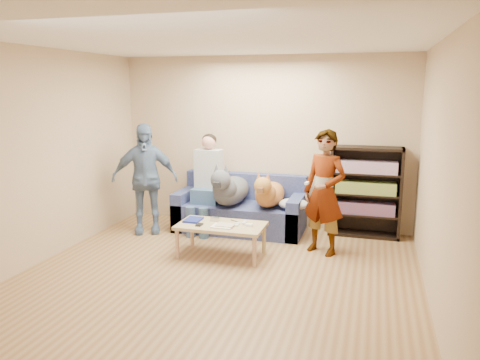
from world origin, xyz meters
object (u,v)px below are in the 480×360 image
(person_standing_right, at_px, (324,192))
(bookshelf, at_px, (365,190))
(camera_silver, at_px, (215,219))
(person_seated, at_px, (207,179))
(dog_gray, at_px, (229,189))
(sofa, at_px, (241,211))
(dog_tan, at_px, (269,193))
(coffee_table, at_px, (221,228))
(person_standing_left, at_px, (145,179))
(notebook_blue, at_px, (193,220))

(person_standing_right, xyz_separation_m, bookshelf, (0.49, 0.91, -0.13))
(camera_silver, bearing_deg, person_seated, 116.16)
(dog_gray, bearing_deg, person_seated, 166.97)
(dog_gray, xyz_separation_m, bookshelf, (1.91, 0.45, 0.01))
(sofa, xyz_separation_m, dog_tan, (0.47, -0.16, 0.35))
(camera_silver, height_order, dog_tan, dog_tan)
(coffee_table, bearing_deg, person_standing_right, 21.81)
(camera_silver, distance_m, bookshelf, 2.25)
(dog_tan, height_order, coffee_table, dog_tan)
(person_standing_left, xyz_separation_m, camera_silver, (1.28, -0.54, -0.36))
(person_standing_left, height_order, dog_gray, person_standing_left)
(notebook_blue, bearing_deg, camera_silver, 14.04)
(coffee_table, distance_m, bookshelf, 2.24)
(person_standing_left, bearing_deg, sofa, -2.68)
(sofa, distance_m, bookshelf, 1.86)
(notebook_blue, xyz_separation_m, dog_tan, (0.79, 0.95, 0.20))
(sofa, relative_size, dog_gray, 1.49)
(sofa, height_order, person_seated, person_seated)
(notebook_blue, xyz_separation_m, coffee_table, (0.40, -0.05, -0.06))
(person_standing_left, height_order, notebook_blue, person_standing_left)
(camera_silver, height_order, dog_gray, dog_gray)
(person_standing_left, xyz_separation_m, notebook_blue, (1.00, -0.61, -0.38))
(person_standing_right, relative_size, camera_silver, 14.62)
(person_standing_right, relative_size, dog_gray, 1.26)
(sofa, height_order, dog_gray, dog_gray)
(person_standing_right, xyz_separation_m, dog_gray, (-1.42, 0.46, -0.14))
(camera_silver, distance_m, sofa, 1.06)
(notebook_blue, height_order, dog_gray, dog_gray)
(person_standing_right, distance_m, dog_tan, 1.00)
(person_standing_left, bearing_deg, dog_tan, -12.85)
(coffee_table, bearing_deg, person_standing_left, 154.74)
(person_seated, relative_size, bookshelf, 1.13)
(dog_gray, relative_size, bookshelf, 0.98)
(camera_silver, height_order, bookshelf, bookshelf)
(notebook_blue, xyz_separation_m, sofa, (0.32, 1.12, -0.15))
(camera_silver, xyz_separation_m, coffee_table, (0.12, -0.12, -0.07))
(person_standing_right, bearing_deg, notebook_blue, -139.31)
(person_standing_left, bearing_deg, notebook_blue, -55.10)
(person_standing_left, relative_size, camera_silver, 14.72)
(sofa, bearing_deg, dog_tan, -19.46)
(person_seated, bearing_deg, coffee_table, -61.19)
(person_seated, height_order, dog_tan, person_seated)
(person_standing_right, bearing_deg, sofa, 178.29)
(person_standing_right, xyz_separation_m, sofa, (-1.31, 0.67, -0.52))
(person_standing_right, distance_m, coffee_table, 1.39)
(person_seated, distance_m, bookshelf, 2.32)
(person_standing_left, xyz_separation_m, dog_tan, (1.78, 0.34, -0.18))
(dog_tan, relative_size, bookshelf, 0.89)
(notebook_blue, height_order, dog_tan, dog_tan)
(camera_silver, bearing_deg, coffee_table, -45.00)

